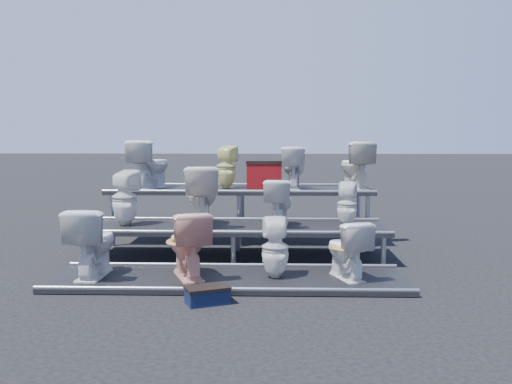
{
  "coord_description": "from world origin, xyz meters",
  "views": [
    {
      "loc": [
        0.52,
        -7.9,
        1.77
      ],
      "look_at": [
        0.28,
        0.1,
        0.93
      ],
      "focal_mm": 40.0,
      "sensor_mm": 36.0,
      "label": 1
    }
  ],
  "objects_px": {
    "red_crate": "(264,176)",
    "step_stool": "(207,296)",
    "toilet_5": "(201,196)",
    "toilet_8": "(150,164)",
    "toilet_1": "(188,244)",
    "toilet_9": "(226,167)",
    "toilet_10": "(294,168)",
    "toilet_0": "(92,242)",
    "toilet_2": "(275,248)",
    "toilet_3": "(347,249)",
    "toilet_7": "(347,204)",
    "toilet_11": "(355,165)",
    "toilet_6": "(279,203)",
    "toilet_4": "(125,198)"
  },
  "relations": [
    {
      "from": "toilet_6",
      "to": "toilet_3",
      "type": "bearing_deg",
      "value": 128.41
    },
    {
      "from": "toilet_3",
      "to": "toilet_7",
      "type": "distance_m",
      "value": 1.36
    },
    {
      "from": "red_crate",
      "to": "toilet_10",
      "type": "bearing_deg",
      "value": -12.75
    },
    {
      "from": "toilet_5",
      "to": "red_crate",
      "type": "height_order",
      "value": "toilet_5"
    },
    {
      "from": "toilet_0",
      "to": "toilet_5",
      "type": "height_order",
      "value": "toilet_5"
    },
    {
      "from": "toilet_0",
      "to": "toilet_3",
      "type": "distance_m",
      "value": 3.01
    },
    {
      "from": "step_stool",
      "to": "toilet_8",
      "type": "bearing_deg",
      "value": 87.65
    },
    {
      "from": "toilet_4",
      "to": "step_stool",
      "type": "relative_size",
      "value": 1.85
    },
    {
      "from": "toilet_2",
      "to": "step_stool",
      "type": "bearing_deg",
      "value": 47.91
    },
    {
      "from": "red_crate",
      "to": "step_stool",
      "type": "height_order",
      "value": "red_crate"
    },
    {
      "from": "toilet_10",
      "to": "red_crate",
      "type": "bearing_deg",
      "value": -8.71
    },
    {
      "from": "toilet_6",
      "to": "toilet_8",
      "type": "distance_m",
      "value": 2.5
    },
    {
      "from": "toilet_10",
      "to": "toilet_9",
      "type": "bearing_deg",
      "value": 3.35
    },
    {
      "from": "toilet_7",
      "to": "toilet_11",
      "type": "bearing_deg",
      "value": -92.13
    },
    {
      "from": "toilet_0",
      "to": "toilet_10",
      "type": "relative_size",
      "value": 1.21
    },
    {
      "from": "toilet_5",
      "to": "toilet_9",
      "type": "bearing_deg",
      "value": -108.92
    },
    {
      "from": "toilet_3",
      "to": "toilet_9",
      "type": "xyz_separation_m",
      "value": [
        -1.63,
        2.6,
        0.81
      ]
    },
    {
      "from": "toilet_8",
      "to": "toilet_10",
      "type": "xyz_separation_m",
      "value": [
        2.33,
        0.0,
        -0.05
      ]
    },
    {
      "from": "toilet_0",
      "to": "toilet_2",
      "type": "height_order",
      "value": "toilet_0"
    },
    {
      "from": "toilet_2",
      "to": "toilet_10",
      "type": "relative_size",
      "value": 1.04
    },
    {
      "from": "toilet_4",
      "to": "toilet_8",
      "type": "xyz_separation_m",
      "value": [
        0.09,
        1.3,
        0.4
      ]
    },
    {
      "from": "toilet_1",
      "to": "toilet_3",
      "type": "distance_m",
      "value": 1.88
    },
    {
      "from": "toilet_1",
      "to": "toilet_11",
      "type": "height_order",
      "value": "toilet_11"
    },
    {
      "from": "toilet_10",
      "to": "step_stool",
      "type": "xyz_separation_m",
      "value": [
        -1.01,
        -3.46,
        -1.13
      ]
    },
    {
      "from": "toilet_9",
      "to": "toilet_10",
      "type": "relative_size",
      "value": 1.03
    },
    {
      "from": "toilet_5",
      "to": "toilet_9",
      "type": "distance_m",
      "value": 1.36
    },
    {
      "from": "toilet_8",
      "to": "step_stool",
      "type": "bearing_deg",
      "value": 133.9
    },
    {
      "from": "toilet_7",
      "to": "toilet_9",
      "type": "height_order",
      "value": "toilet_9"
    },
    {
      "from": "toilet_8",
      "to": "red_crate",
      "type": "relative_size",
      "value": 1.39
    },
    {
      "from": "toilet_9",
      "to": "red_crate",
      "type": "height_order",
      "value": "toilet_9"
    },
    {
      "from": "toilet_1",
      "to": "red_crate",
      "type": "height_order",
      "value": "red_crate"
    },
    {
      "from": "toilet_5",
      "to": "toilet_8",
      "type": "relative_size",
      "value": 1.08
    },
    {
      "from": "toilet_10",
      "to": "step_stool",
      "type": "distance_m",
      "value": 3.78
    },
    {
      "from": "toilet_7",
      "to": "toilet_11",
      "type": "height_order",
      "value": "toilet_11"
    },
    {
      "from": "toilet_1",
      "to": "toilet_7",
      "type": "bearing_deg",
      "value": -168.5
    },
    {
      "from": "red_crate",
      "to": "toilet_8",
      "type": "bearing_deg",
      "value": -177.55
    },
    {
      "from": "toilet_3",
      "to": "toilet_4",
      "type": "xyz_separation_m",
      "value": [
        -2.95,
        1.3,
        0.45
      ]
    },
    {
      "from": "toilet_0",
      "to": "toilet_11",
      "type": "relative_size",
      "value": 1.08
    },
    {
      "from": "toilet_3",
      "to": "toilet_4",
      "type": "height_order",
      "value": "toilet_4"
    },
    {
      "from": "toilet_9",
      "to": "toilet_0",
      "type": "bearing_deg",
      "value": 82.45
    },
    {
      "from": "toilet_6",
      "to": "toilet_7",
      "type": "relative_size",
      "value": 1.07
    },
    {
      "from": "toilet_1",
      "to": "toilet_9",
      "type": "xyz_separation_m",
      "value": [
        0.25,
        2.6,
        0.75
      ]
    },
    {
      "from": "toilet_5",
      "to": "toilet_11",
      "type": "distance_m",
      "value": 2.69
    },
    {
      "from": "toilet_11",
      "to": "toilet_1",
      "type": "bearing_deg",
      "value": 34.25
    },
    {
      "from": "toilet_0",
      "to": "toilet_1",
      "type": "xyz_separation_m",
      "value": [
        1.13,
        0.0,
        -0.02
      ]
    },
    {
      "from": "toilet_4",
      "to": "toilet_6",
      "type": "distance_m",
      "value": 2.17
    },
    {
      "from": "step_stool",
      "to": "toilet_2",
      "type": "bearing_deg",
      "value": 27.46
    },
    {
      "from": "toilet_11",
      "to": "toilet_10",
      "type": "bearing_deg",
      "value": -13.9
    },
    {
      "from": "toilet_2",
      "to": "toilet_6",
      "type": "height_order",
      "value": "toilet_6"
    },
    {
      "from": "toilet_2",
      "to": "toilet_6",
      "type": "relative_size",
      "value": 1.07
    }
  ]
}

